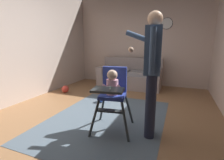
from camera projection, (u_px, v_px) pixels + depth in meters
ground at (101, 121)px, 2.96m from camera, size 5.64×7.26×0.10m
wall_far at (140, 41)px, 5.25m from camera, size 4.84×0.06×2.73m
wall_left at (22, 40)px, 3.68m from camera, size 0.06×6.26×2.73m
area_rug at (107, 119)px, 2.92m from camera, size 1.89×2.48×0.01m
couch at (130, 76)px, 5.05m from camera, size 1.84×0.86×0.86m
high_chair at (113, 88)px, 2.43m from camera, size 0.69×0.79×0.95m
adult_standing at (152, 69)px, 2.21m from camera, size 0.54×0.50×1.68m
toy_ball at (100, 99)px, 3.74m from camera, size 0.16×0.16×0.16m
toy_ball_second at (65, 89)px, 4.48m from camera, size 0.19×0.19×0.19m
wall_clock at (167, 23)px, 4.83m from camera, size 0.33×0.04×0.33m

